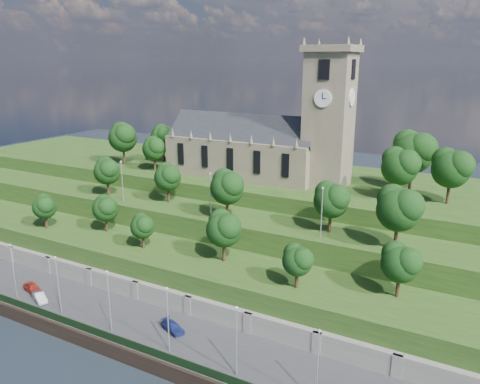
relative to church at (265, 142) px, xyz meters
The scene contains 17 objects.
ground 51.21m from the church, 90.98° to the right, with size 320.00×320.00×0.00m, color black.
promenade 45.42m from the church, 91.13° to the right, with size 160.00×12.00×2.00m, color #2D2D30.
quay_wall 50.78m from the church, 90.98° to the right, with size 160.00×0.50×2.20m, color black.
fence 49.57m from the church, 91.00° to the right, with size 160.00×0.10×1.20m, color black.
retaining_wall 39.48m from the church, 91.33° to the right, with size 160.00×2.10×5.00m.
embankment_lower 33.57m from the church, 91.61° to the right, with size 160.00×12.00×8.00m, color #244115.
embankment_upper 23.71m from the church, 92.66° to the right, with size 160.00×10.00×12.00m, color #244115.
hilltop 15.57m from the church, 101.11° to the left, with size 160.00×32.00×15.00m, color #244115.
church is the anchor object (origin of this frame).
trees_lower 29.33m from the church, 85.12° to the right, with size 68.48×8.71×8.26m.
trees_upper 19.63m from the church, 70.68° to the right, with size 63.19×8.75×9.44m.
trees_hilltop 5.78m from the church, ahead, with size 77.07×16.32×11.24m.
lamp_posts_promenade 46.18m from the church, 93.67° to the right, with size 60.36×0.36×9.22m.
lamp_posts_upper 20.83m from the church, 92.26° to the right, with size 40.36×0.36×8.15m.
car_left 50.64m from the church, 118.46° to the right, with size 1.73×4.29×1.46m, color maroon.
car_middle 50.49m from the church, 113.77° to the right, with size 1.41×4.03×1.33m, color #ACABAF.
car_right 44.41m from the church, 83.06° to the right, with size 1.71×4.22×1.22m, color navy.
Camera 1 is at (41.31, -39.76, 38.58)m, focal length 35.00 mm.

